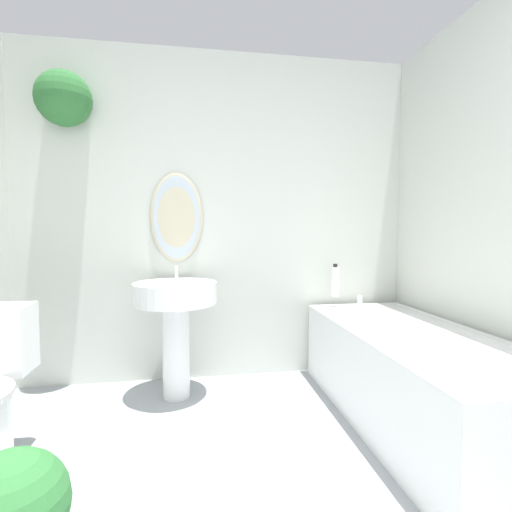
# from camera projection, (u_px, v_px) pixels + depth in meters

# --- Properties ---
(wall_back) EXTENTS (2.98, 0.35, 2.40)m
(wall_back) POSITION_uv_depth(u_px,v_px,m) (205.00, 207.00, 2.73)
(wall_back) COLOR silver
(wall_back) RESTS_ON ground_plane
(pedestal_sink) EXTENTS (0.54, 0.54, 0.86)m
(pedestal_sink) POSITION_uv_depth(u_px,v_px,m) (176.00, 312.00, 2.42)
(pedestal_sink) COLOR white
(pedestal_sink) RESTS_ON ground_plane
(bathtub) EXTENTS (0.73, 1.66, 0.61)m
(bathtub) POSITION_uv_depth(u_px,v_px,m) (415.00, 375.00, 2.09)
(bathtub) COLOR silver
(bathtub) RESTS_ON ground_plane
(shampoo_bottle) EXTENTS (0.06, 0.06, 0.24)m
(shampoo_bottle) POSITION_uv_depth(u_px,v_px,m) (335.00, 281.00, 2.76)
(shampoo_bottle) COLOR white
(shampoo_bottle) RESTS_ON bathtub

